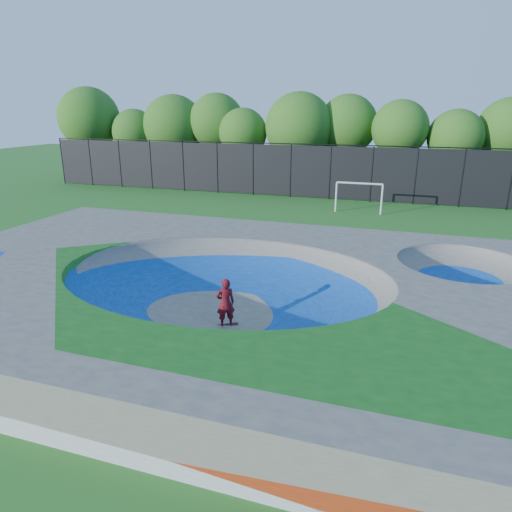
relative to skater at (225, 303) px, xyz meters
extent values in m
plane|color=#21611B|center=(-0.40, 0.90, -0.80)|extent=(120.00, 120.00, 0.00)
cube|color=gray|center=(-0.40, 0.90, -0.05)|extent=(22.00, 14.00, 1.50)
imported|color=#B70E17|center=(0.00, 0.00, 0.00)|extent=(0.70, 0.65, 1.61)
cube|color=black|center=(0.00, 0.00, -0.78)|extent=(0.77, 0.61, 0.05)
cylinder|color=silver|center=(0.71, 17.84, 0.17)|extent=(0.12, 0.12, 1.94)
cylinder|color=silver|center=(3.62, 17.84, 0.17)|extent=(0.12, 0.12, 1.94)
cylinder|color=silver|center=(2.16, 17.84, 1.14)|extent=(2.91, 0.12, 0.12)
cylinder|color=black|center=(-24.40, 21.90, 1.20)|extent=(0.09, 0.09, 4.00)
cylinder|color=black|center=(-21.40, 21.90, 1.20)|extent=(0.09, 0.09, 4.00)
cylinder|color=black|center=(-18.40, 21.90, 1.20)|extent=(0.09, 0.09, 4.00)
cylinder|color=black|center=(-15.40, 21.90, 1.20)|extent=(0.09, 0.09, 4.00)
cylinder|color=black|center=(-12.40, 21.90, 1.20)|extent=(0.09, 0.09, 4.00)
cylinder|color=black|center=(-9.40, 21.90, 1.20)|extent=(0.09, 0.09, 4.00)
cylinder|color=black|center=(-6.40, 21.90, 1.20)|extent=(0.09, 0.09, 4.00)
cylinder|color=black|center=(-3.40, 21.90, 1.20)|extent=(0.09, 0.09, 4.00)
cylinder|color=black|center=(-0.40, 21.90, 1.20)|extent=(0.09, 0.09, 4.00)
cylinder|color=black|center=(2.60, 21.90, 1.20)|extent=(0.09, 0.09, 4.00)
cylinder|color=black|center=(5.60, 21.90, 1.20)|extent=(0.09, 0.09, 4.00)
cylinder|color=black|center=(8.60, 21.90, 1.20)|extent=(0.09, 0.09, 4.00)
cylinder|color=black|center=(11.60, 21.90, 1.20)|extent=(0.09, 0.09, 4.00)
cube|color=black|center=(-0.40, 21.90, 1.20)|extent=(48.00, 0.03, 3.80)
cylinder|color=black|center=(-0.40, 21.90, 3.20)|extent=(48.00, 0.08, 0.08)
cylinder|color=#4D3C26|center=(-24.16, 25.94, 0.93)|extent=(0.44, 0.44, 3.46)
sphere|color=#2A5E18|center=(-24.16, 25.94, 4.81)|extent=(5.73, 5.73, 5.73)
cylinder|color=#4D3C26|center=(-19.72, 26.58, 0.62)|extent=(0.44, 0.44, 2.84)
sphere|color=#2A5E18|center=(-19.72, 26.58, 3.60)|extent=(4.17, 4.17, 4.17)
cylinder|color=#4D3C26|center=(-16.02, 27.46, 0.58)|extent=(0.44, 0.44, 2.76)
sphere|color=#2A5E18|center=(-16.02, 27.46, 4.10)|extent=(5.72, 5.72, 5.72)
cylinder|color=#4D3C26|center=(-11.83, 27.77, 0.95)|extent=(0.44, 0.44, 3.51)
sphere|color=#2A5E18|center=(-11.83, 27.77, 4.57)|extent=(4.98, 4.98, 4.98)
cylinder|color=#4D3C26|center=(-8.79, 26.28, 0.68)|extent=(0.44, 0.44, 2.96)
sphere|color=#2A5E18|center=(-8.79, 26.28, 3.71)|extent=(4.15, 4.15, 4.15)
cylinder|color=#4D3C26|center=(-3.77, 25.94, 0.70)|extent=(0.44, 0.44, 3.01)
sphere|color=#2A5E18|center=(-3.77, 25.94, 4.28)|extent=(5.53, 5.53, 5.53)
cylinder|color=#4D3C26|center=(-0.02, 27.45, 0.91)|extent=(0.44, 0.44, 3.42)
sphere|color=#2A5E18|center=(-0.02, 27.45, 4.44)|extent=(4.84, 4.84, 4.84)
cylinder|color=#4D3C26|center=(4.16, 25.82, 0.92)|extent=(0.44, 0.44, 3.44)
sphere|color=#2A5E18|center=(4.16, 25.82, 4.25)|extent=(4.29, 4.29, 4.29)
cylinder|color=#4D3C26|center=(8.21, 26.15, 0.66)|extent=(0.44, 0.44, 2.92)
sphere|color=#2A5E18|center=(8.21, 26.15, 3.66)|extent=(4.10, 4.10, 4.10)
cylinder|color=#4D3C26|center=(11.95, 27.50, 0.80)|extent=(0.44, 0.44, 3.21)
sphere|color=#2A5E18|center=(11.95, 27.50, 4.18)|extent=(4.73, 4.73, 4.73)
camera|label=1|loc=(4.93, -12.02, 5.76)|focal=32.00mm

